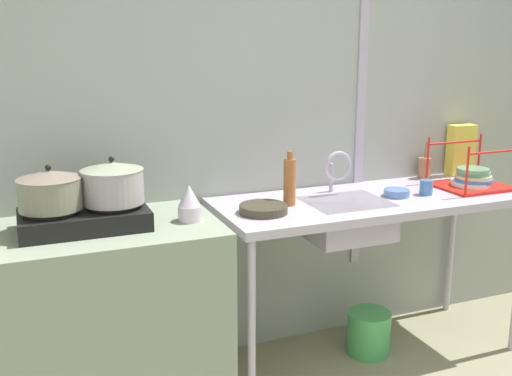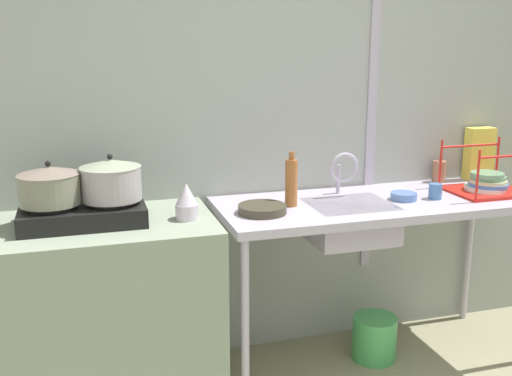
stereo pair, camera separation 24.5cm
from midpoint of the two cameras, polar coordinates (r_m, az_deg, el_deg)
The scene contains 18 objects.
wall_back at distance 3.14m, azimuth 2.85°, elevation 8.41°, with size 4.60×0.10×2.61m, color #9BA199.
wall_metal_strip at distance 3.20m, azimuth 7.93°, elevation 10.76°, with size 0.05×0.01×2.09m, color #AFA5BA.
counter_concrete at distance 2.74m, azimuth -19.15°, elevation -12.37°, with size 1.22×0.61×0.85m, color gray.
counter_sink at distance 3.00m, azimuth 8.67°, elevation -2.02°, with size 1.58×0.61×0.85m.
stove at distance 2.58m, azimuth -18.73°, elevation -2.79°, with size 0.51×0.30×0.10m.
pot_on_left_burner at distance 2.54m, azimuth -21.71°, elevation -0.18°, with size 0.25×0.25×0.18m.
pot_on_right_burner at distance 2.55m, azimuth -16.22°, elevation 0.48°, with size 0.26×0.26×0.20m.
percolator at distance 2.57m, azimuth -9.10°, elevation -1.49°, with size 0.10×0.10×0.16m.
sink_basin at distance 2.91m, azimuth 6.17°, elevation -3.00°, with size 0.40×0.34×0.18m, color #AFA5BA.
faucet at distance 2.99m, azimuth 5.45°, elevation 1.96°, with size 0.15×0.08×0.22m.
frying_pan at distance 2.68m, azimuth -1.91°, elevation -2.04°, with size 0.22×0.22×0.04m, color #393426.
dish_rack at distance 3.30m, azimuth 17.99°, elevation 0.82°, with size 0.37×0.33×0.25m.
cup_by_rack at distance 3.08m, azimuth 13.77°, elevation 0.04°, with size 0.06×0.06×0.08m, color #456FA5.
small_bowl_on_drainboard at distance 3.02m, azimuth 11.02°, elevation -0.49°, with size 0.13×0.13×0.04m, color #5475B3.
bottle_by_sink at distance 2.78m, azimuth 0.71°, elevation 0.61°, with size 0.06×0.06×0.26m.
cereal_box at distance 3.58m, azimuth 17.13°, elevation 3.47°, with size 0.15×0.08×0.29m, color #E4D149.
utensil_jar at distance 3.45m, azimuth 13.82°, elevation 1.87°, with size 0.07×0.07×0.22m.
bucket_on_floor at distance 3.26m, azimuth 8.53°, elevation -13.52°, with size 0.23×0.23×0.23m, color #44A255.
Camera 1 is at (-1.43, -0.94, 1.60)m, focal length 41.92 mm.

